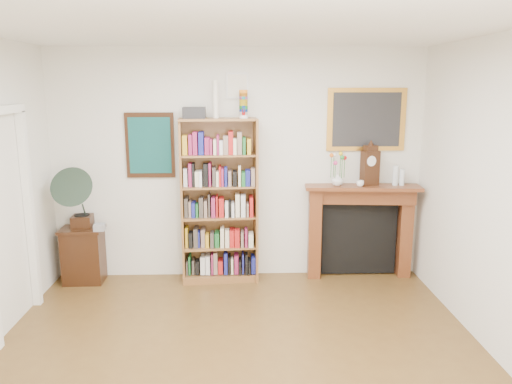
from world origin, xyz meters
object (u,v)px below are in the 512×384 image
bookshelf (219,192)px  gramophone (77,194)px  bottle_left (395,175)px  bottle_right (402,177)px  teacup (360,183)px  cd_stack (99,227)px  side_cabinet (84,255)px  fireplace (360,223)px  flower_vase (337,179)px  mantel_clock (370,166)px

bookshelf → gramophone: size_ratio=2.98×
bottle_left → bottle_right: size_ratio=1.20×
teacup → bottle_left: 0.46m
cd_stack → teacup: teacup is taller
side_cabinet → bottle_left: 3.90m
fireplace → teacup: size_ratio=15.42×
side_cabinet → gramophone: 0.78m
bookshelf → cd_stack: (-1.41, -0.12, -0.39)m
side_cabinet → flower_vase: 3.21m
flower_vase → gramophone: bearing=-177.6°
fireplace → gramophone: (-3.39, -0.17, 0.42)m
flower_vase → bookshelf: bearing=-178.5°
fireplace → flower_vase: flower_vase is taller
fireplace → cd_stack: 3.15m
bookshelf → teacup: (1.69, -0.03, 0.10)m
teacup → side_cabinet: bearing=179.8°
side_cabinet → gramophone: gramophone is taller
side_cabinet → fireplace: bearing=0.9°
side_cabinet → mantel_clock: 3.63m
fireplace → bottle_left: 0.72m
teacup → bottle_left: bearing=8.5°
flower_vase → teacup: flower_vase is taller
bookshelf → gramophone: bookshelf is taller
bottle_right → bottle_left: bearing=169.2°
flower_vase → teacup: size_ratio=1.63×
gramophone → mantel_clock: (3.47, 0.13, 0.29)m
flower_vase → side_cabinet: bearing=-179.0°
side_cabinet → teacup: size_ratio=7.45×
bookshelf → flower_vase: 1.43m
cd_stack → bottle_left: (3.54, 0.16, 0.57)m
teacup → bottle_right: (0.52, 0.05, 0.06)m
bookshelf → cd_stack: bearing=-179.9°
bookshelf → mantel_clock: size_ratio=4.70×
bookshelf → fireplace: 1.79m
bottle_left → bottle_right: bearing=-10.8°
teacup → flower_vase: bearing=165.4°
fireplace → flower_vase: (-0.31, -0.04, 0.55)m
gramophone → mantel_clock: mantel_clock is taller
bookshelf → fireplace: bookshelf is taller
flower_vase → bottle_left: (0.70, -0.00, 0.05)m
bottle_right → bookshelf: bearing=-179.5°
mantel_clock → teacup: mantel_clock is taller
bookshelf → bottle_right: (2.21, 0.02, 0.16)m
side_cabinet → cd_stack: bearing=-23.8°
side_cabinet → bottle_left: bottle_left is taller
mantel_clock → side_cabinet: bearing=162.0°
bookshelf → side_cabinet: bookshelf is taller
cd_stack → bottle_left: bearing=2.5°
side_cabinet → flower_vase: size_ratio=4.58×
gramophone → bottle_left: gramophone is taller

